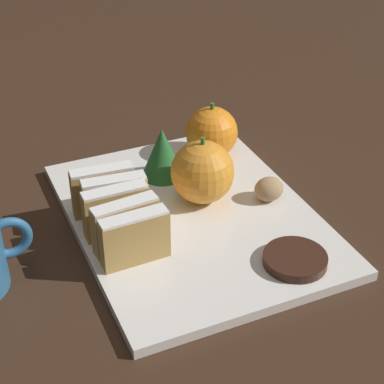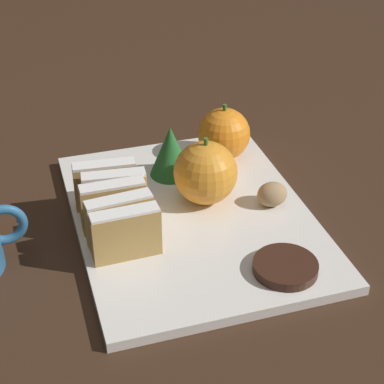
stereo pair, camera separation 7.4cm
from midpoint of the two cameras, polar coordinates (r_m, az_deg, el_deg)
ground_plane at (r=0.76m, az=-2.77°, el=-2.72°), size 6.00×6.00×0.00m
serving_platter at (r=0.76m, az=-2.79°, el=-2.36°), size 0.27×0.35×0.01m
stollen_slice_front at (r=0.68m, az=-8.25°, el=-4.22°), size 0.07×0.02×0.06m
stollen_slice_second at (r=0.70m, az=-8.95°, el=-3.06°), size 0.08×0.03×0.06m
stollen_slice_third at (r=0.72m, az=-9.61°, el=-1.97°), size 0.07×0.02×0.06m
stollen_slice_fourth at (r=0.74m, az=-9.72°, el=-0.81°), size 0.08×0.03×0.06m
stollen_slice_fifth at (r=0.76m, az=-10.68°, el=0.07°), size 0.08×0.03×0.06m
orange_near at (r=0.85m, az=-0.72°, el=5.24°), size 0.07×0.07×0.08m
orange_far at (r=0.76m, az=-1.84°, el=1.70°), size 0.08×0.08×0.08m
walnut at (r=0.77m, az=4.15°, el=0.17°), size 0.04×0.03×0.03m
chocolate_cookie at (r=0.68m, az=6.10°, el=-6.09°), size 0.07×0.07×0.01m
evergreen_sprig at (r=0.81m, az=-5.53°, el=3.38°), size 0.05×0.05×0.07m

